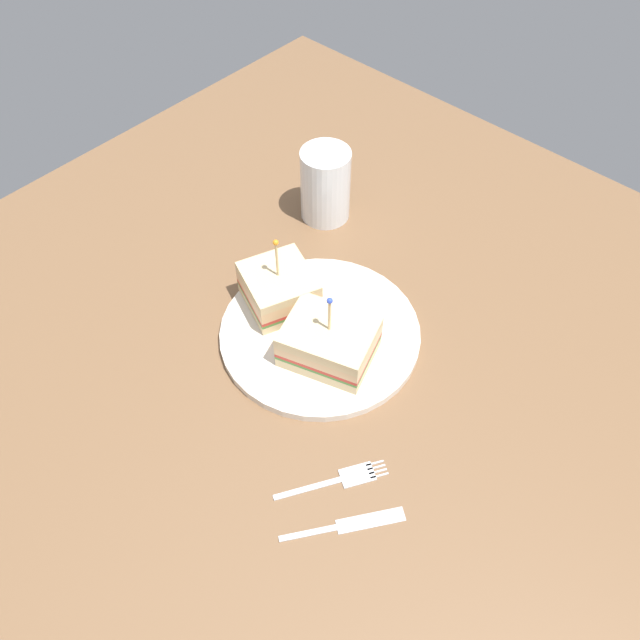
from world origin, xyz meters
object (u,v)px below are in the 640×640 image
drink_glass (325,189)px  fork (344,478)px  sandwich_half_front (329,342)px  knife (350,524)px  sandwich_half_back (280,288)px  plate (320,333)px

drink_glass → fork: drink_glass is taller
sandwich_half_front → fork: size_ratio=1.10×
sandwich_half_front → knife: bearing=47.9°
sandwich_half_front → fork: sandwich_half_front is taller
sandwich_half_back → sandwich_half_front: bearing=77.8°
knife → sandwich_half_back: bearing=-122.2°
fork → plate: bearing=-130.2°
fork → knife: same height
drink_glass → fork: (29.41, 29.19, -4.45)cm
sandwich_half_front → drink_glass: 26.00cm
fork → sandwich_half_front: bearing=-132.3°
knife → sandwich_half_front: bearing=-132.1°
sandwich_half_back → drink_glass: sandwich_half_back is taller
sandwich_half_back → fork: bearing=59.7°
sandwich_half_back → fork: (12.61, 21.55, -3.39)cm
knife → drink_glass: bearing=-134.8°
fork → knife: size_ratio=1.00×
sandwich_half_front → drink_glass: sandwich_half_front is taller
drink_glass → fork: bearing=44.8°
sandwich_half_front → sandwich_half_back: 10.32cm
drink_glass → knife: bearing=45.2°
sandwich_half_front → fork: (10.43, 11.47, -3.35)cm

